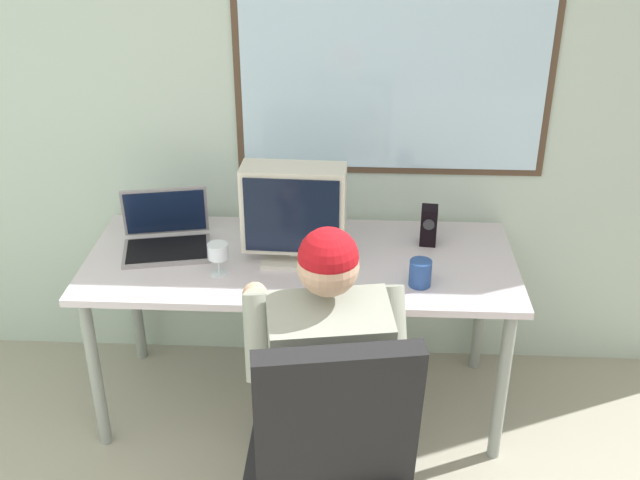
{
  "coord_description": "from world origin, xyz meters",
  "views": [
    {
      "loc": [
        0.44,
        -0.93,
        2.29
      ],
      "look_at": [
        0.32,
        1.46,
        1.03
      ],
      "focal_mm": 43.43,
      "sensor_mm": 36.0,
      "label": 1
    }
  ],
  "objects_px": {
    "desk": "(301,274)",
    "crt_monitor": "(294,210)",
    "coffee_mug": "(420,273)",
    "wine_glass": "(218,253)",
    "desk_speaker": "(429,225)",
    "laptop": "(166,232)",
    "person_seated": "(323,366)",
    "office_chair": "(331,440)"
  },
  "relations": [
    {
      "from": "crt_monitor",
      "to": "desk_speaker",
      "type": "height_order",
      "value": "crt_monitor"
    },
    {
      "from": "desk_speaker",
      "to": "coffee_mug",
      "type": "height_order",
      "value": "desk_speaker"
    },
    {
      "from": "office_chair",
      "to": "coffee_mug",
      "type": "distance_m",
      "value": 0.8
    },
    {
      "from": "desk",
      "to": "person_seated",
      "type": "bearing_deg",
      "value": -78.94
    },
    {
      "from": "office_chair",
      "to": "crt_monitor",
      "type": "bearing_deg",
      "value": 101.87
    },
    {
      "from": "laptop",
      "to": "wine_glass",
      "type": "xyz_separation_m",
      "value": [
        0.26,
        -0.22,
        0.03
      ]
    },
    {
      "from": "desk",
      "to": "wine_glass",
      "type": "xyz_separation_m",
      "value": [
        -0.31,
        -0.14,
        0.17
      ]
    },
    {
      "from": "desk",
      "to": "crt_monitor",
      "type": "bearing_deg",
      "value": -151.93
    },
    {
      "from": "desk",
      "to": "laptop",
      "type": "xyz_separation_m",
      "value": [
        -0.57,
        0.08,
        0.14
      ]
    },
    {
      "from": "laptop",
      "to": "coffee_mug",
      "type": "relative_size",
      "value": 3.87
    },
    {
      "from": "office_chair",
      "to": "crt_monitor",
      "type": "distance_m",
      "value": 0.98
    },
    {
      "from": "office_chair",
      "to": "laptop",
      "type": "height_order",
      "value": "office_chair"
    },
    {
      "from": "desk",
      "to": "person_seated",
      "type": "height_order",
      "value": "person_seated"
    },
    {
      "from": "desk",
      "to": "desk_speaker",
      "type": "bearing_deg",
      "value": 16.73
    },
    {
      "from": "desk",
      "to": "crt_monitor",
      "type": "xyz_separation_m",
      "value": [
        -0.02,
        -0.01,
        0.3
      ]
    },
    {
      "from": "wine_glass",
      "to": "laptop",
      "type": "bearing_deg",
      "value": 139.16
    },
    {
      "from": "person_seated",
      "to": "laptop",
      "type": "height_order",
      "value": "person_seated"
    },
    {
      "from": "crt_monitor",
      "to": "person_seated",
      "type": "bearing_deg",
      "value": -76.54
    },
    {
      "from": "wine_glass",
      "to": "coffee_mug",
      "type": "bearing_deg",
      "value": -3.51
    },
    {
      "from": "desk",
      "to": "crt_monitor",
      "type": "distance_m",
      "value": 0.3
    },
    {
      "from": "wine_glass",
      "to": "coffee_mug",
      "type": "relative_size",
      "value": 1.25
    },
    {
      "from": "desk",
      "to": "person_seated",
      "type": "relative_size",
      "value": 1.4
    },
    {
      "from": "person_seated",
      "to": "coffee_mug",
      "type": "bearing_deg",
      "value": 49.78
    },
    {
      "from": "crt_monitor",
      "to": "coffee_mug",
      "type": "relative_size",
      "value": 3.94
    },
    {
      "from": "laptop",
      "to": "wine_glass",
      "type": "distance_m",
      "value": 0.34
    },
    {
      "from": "coffee_mug",
      "to": "desk",
      "type": "bearing_deg",
      "value": 158.15
    },
    {
      "from": "laptop",
      "to": "wine_glass",
      "type": "bearing_deg",
      "value": -40.84
    },
    {
      "from": "coffee_mug",
      "to": "desk_speaker",
      "type": "bearing_deg",
      "value": 80.8
    },
    {
      "from": "crt_monitor",
      "to": "laptop",
      "type": "xyz_separation_m",
      "value": [
        -0.55,
        0.09,
        -0.16
      ]
    },
    {
      "from": "person_seated",
      "to": "desk_speaker",
      "type": "relative_size",
      "value": 7.5
    },
    {
      "from": "laptop",
      "to": "crt_monitor",
      "type": "bearing_deg",
      "value": -9.73
    },
    {
      "from": "office_chair",
      "to": "desk_speaker",
      "type": "relative_size",
      "value": 6.14
    },
    {
      "from": "office_chair",
      "to": "person_seated",
      "type": "distance_m",
      "value": 0.29
    },
    {
      "from": "crt_monitor",
      "to": "coffee_mug",
      "type": "bearing_deg",
      "value": -19.63
    },
    {
      "from": "wine_glass",
      "to": "desk_speaker",
      "type": "xyz_separation_m",
      "value": [
        0.84,
        0.3,
        -0.01
      ]
    },
    {
      "from": "desk_speaker",
      "to": "person_seated",
      "type": "bearing_deg",
      "value": -118.14
    },
    {
      "from": "wine_glass",
      "to": "desk_speaker",
      "type": "bearing_deg",
      "value": 19.66
    },
    {
      "from": "person_seated",
      "to": "crt_monitor",
      "type": "relative_size",
      "value": 3.02
    },
    {
      "from": "laptop",
      "to": "desk_speaker",
      "type": "relative_size",
      "value": 2.44
    },
    {
      "from": "desk",
      "to": "desk_speaker",
      "type": "xyz_separation_m",
      "value": [
        0.53,
        0.16,
        0.16
      ]
    },
    {
      "from": "wine_glass",
      "to": "desk_speaker",
      "type": "relative_size",
      "value": 0.79
    },
    {
      "from": "office_chair",
      "to": "person_seated",
      "type": "xyz_separation_m",
      "value": [
        -0.04,
        0.28,
        0.08
      ]
    }
  ]
}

